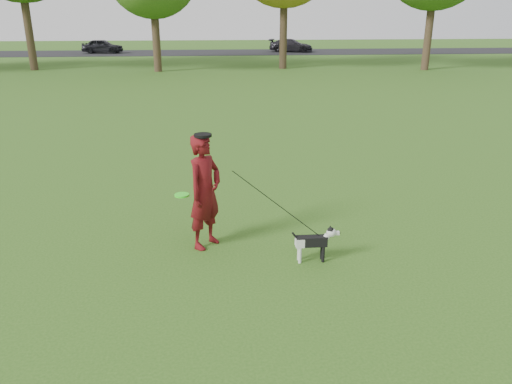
{
  "coord_description": "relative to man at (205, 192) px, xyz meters",
  "views": [
    {
      "loc": [
        -0.59,
        -6.83,
        3.61
      ],
      "look_at": [
        0.02,
        0.44,
        0.95
      ],
      "focal_mm": 35.0,
      "sensor_mm": 36.0,
      "label": 1
    }
  ],
  "objects": [
    {
      "name": "road",
      "position": [
        0.77,
        39.42,
        -0.91
      ],
      "size": [
        120.0,
        7.0,
        0.02
      ],
      "primitive_type": "cube",
      "color": "black",
      "rests_on": "ground"
    },
    {
      "name": "man",
      "position": [
        0.0,
        0.0,
        0.0
      ],
      "size": [
        0.76,
        0.8,
        1.85
      ],
      "primitive_type": "imported",
      "rotation": [
        0.0,
        0.0,
        0.9
      ],
      "color": "#530B12",
      "rests_on": "ground"
    },
    {
      "name": "dog",
      "position": [
        1.65,
        -0.69,
        -0.58
      ],
      "size": [
        0.75,
        0.15,
        0.57
      ],
      "color": "black",
      "rests_on": "ground"
    },
    {
      "name": "car_left",
      "position": [
        -9.49,
        39.42,
        -0.3
      ],
      "size": [
        3.65,
        1.79,
        1.2
      ],
      "primitive_type": "imported",
      "rotation": [
        0.0,
        0.0,
        1.46
      ],
      "color": "black",
      "rests_on": "road"
    },
    {
      "name": "car_right",
      "position": [
        7.36,
        39.42,
        -0.33
      ],
      "size": [
        4.24,
        2.78,
        1.14
      ],
      "primitive_type": "imported",
      "rotation": [
        0.0,
        0.0,
        1.25
      ],
      "color": "black",
      "rests_on": "road"
    },
    {
      "name": "man_held_items",
      "position": [
        1.09,
        -0.37,
        -0.09
      ],
      "size": [
        2.23,
        0.82,
        1.48
      ],
      "color": "#33FF20",
      "rests_on": "ground"
    },
    {
      "name": "ground",
      "position": [
        0.77,
        -0.58,
        -0.92
      ],
      "size": [
        120.0,
        120.0,
        0.0
      ],
      "primitive_type": "plane",
      "color": "#285116",
      "rests_on": "ground"
    }
  ]
}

